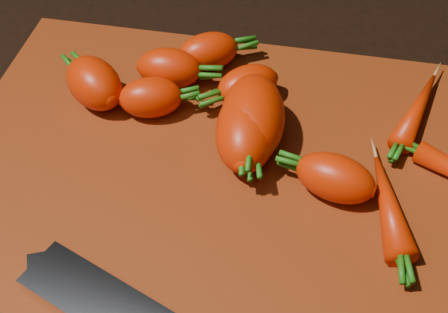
# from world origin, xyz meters

# --- Properties ---
(ground) EXTENTS (2.00, 2.00, 0.01)m
(ground) POSITION_xyz_m (0.00, 0.00, -0.01)
(ground) COLOR black
(cutting_board) EXTENTS (0.50, 0.40, 0.01)m
(cutting_board) POSITION_xyz_m (0.00, 0.00, 0.01)
(cutting_board) COLOR maroon
(cutting_board) RESTS_ON ground
(carrot_0) EXTENTS (0.07, 0.04, 0.04)m
(carrot_0) POSITION_xyz_m (-0.08, 0.12, 0.03)
(carrot_0) COLOR red
(carrot_0) RESTS_ON cutting_board
(carrot_1) EXTENTS (0.08, 0.08, 0.05)m
(carrot_1) POSITION_xyz_m (-0.14, 0.08, 0.04)
(carrot_1) COLOR red
(carrot_1) RESTS_ON cutting_board
(carrot_2) EXTENTS (0.07, 0.11, 0.06)m
(carrot_2) POSITION_xyz_m (0.02, 0.05, 0.04)
(carrot_2) COLOR red
(carrot_2) RESTS_ON cutting_board
(carrot_3) EXTENTS (0.06, 0.10, 0.06)m
(carrot_3) POSITION_xyz_m (0.02, 0.04, 0.04)
(carrot_3) COLOR red
(carrot_3) RESTS_ON cutting_board
(carrot_4) EXTENTS (0.07, 0.07, 0.04)m
(carrot_4) POSITION_xyz_m (0.01, 0.11, 0.03)
(carrot_4) COLOR red
(carrot_4) RESTS_ON cutting_board
(carrot_5) EXTENTS (0.07, 0.06, 0.04)m
(carrot_5) POSITION_xyz_m (-0.08, 0.07, 0.03)
(carrot_5) COLOR red
(carrot_5) RESTS_ON cutting_board
(carrot_6) EXTENTS (0.08, 0.06, 0.04)m
(carrot_6) POSITION_xyz_m (0.10, 0.00, 0.03)
(carrot_6) COLOR red
(carrot_6) RESTS_ON cutting_board
(carrot_7) EXTENTS (0.06, 0.11, 0.02)m
(carrot_7) POSITION_xyz_m (0.17, 0.11, 0.02)
(carrot_7) COLOR red
(carrot_7) RESTS_ON cutting_board
(carrot_9) EXTENTS (0.05, 0.11, 0.03)m
(carrot_9) POSITION_xyz_m (0.14, -0.01, 0.03)
(carrot_9) COLOR red
(carrot_9) RESTS_ON cutting_board
(carrot_10) EXTENTS (0.07, 0.07, 0.04)m
(carrot_10) POSITION_xyz_m (-0.04, 0.15, 0.03)
(carrot_10) COLOR red
(carrot_10) RESTS_ON cutting_board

